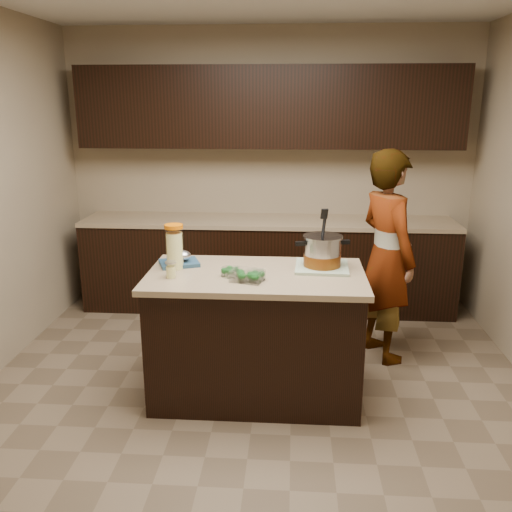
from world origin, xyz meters
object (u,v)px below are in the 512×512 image
(island, at_px, (256,335))
(lemonade_pitcher, at_px, (175,248))
(stock_pot, at_px, (322,253))
(person, at_px, (387,257))

(island, height_order, lemonade_pitcher, lemonade_pitcher)
(stock_pot, bearing_deg, island, -173.91)
(stock_pot, height_order, person, person)
(island, distance_m, lemonade_pitcher, 0.82)
(island, bearing_deg, stock_pot, 17.60)
(lemonade_pitcher, relative_size, person, 0.18)
(lemonade_pitcher, bearing_deg, stock_pot, 4.10)
(person, bearing_deg, island, 100.58)
(person, bearing_deg, lemonade_pitcher, 87.40)
(stock_pot, xyz_separation_m, person, (0.53, 0.54, -0.17))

